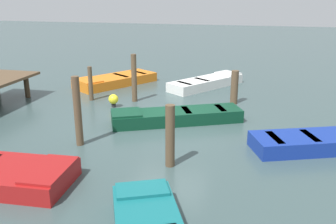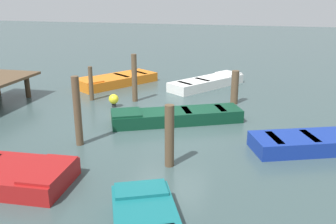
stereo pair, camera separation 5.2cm
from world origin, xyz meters
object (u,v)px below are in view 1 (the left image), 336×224
mooring_piling_far_right (91,84)px  mooring_piling_mid_right (170,136)px  rowboat_blue (320,141)px  rowboat_dark_green (176,116)px  mooring_piling_mid_left (78,111)px  rowboat_white (207,82)px  mooring_piling_center (134,78)px  mooring_piling_near_right (234,87)px  marker_buoy (113,99)px  rowboat_orange (115,80)px

mooring_piling_far_right → mooring_piling_mid_right: (-4.78, -4.35, 0.10)m
rowboat_blue → rowboat_dark_green: 4.34m
rowboat_dark_green → mooring_piling_mid_left: (-2.44, 2.13, 0.74)m
rowboat_white → mooring_piling_center: (-2.92, 2.35, 0.69)m
rowboat_dark_green → mooring_piling_near_right: bearing=-147.6°
rowboat_dark_green → marker_buoy: (1.07, 2.59, 0.07)m
rowboat_orange → mooring_piling_mid_left: size_ratio=2.04×
rowboat_blue → mooring_piling_mid_left: size_ratio=1.94×
rowboat_dark_green → mooring_piling_mid_right: 3.17m
mooring_piling_near_right → mooring_piling_far_right: (-0.92, 5.41, 0.03)m
rowboat_orange → marker_buoy: bearing=53.9°
rowboat_orange → mooring_piling_near_right: (-1.69, -5.48, 0.41)m
rowboat_dark_green → rowboat_orange: (4.31, 3.84, 0.00)m
rowboat_blue → mooring_piling_mid_right: size_ratio=2.43×
marker_buoy → rowboat_orange: bearing=21.1°
mooring_piling_near_right → mooring_piling_mid_left: size_ratio=0.66×
rowboat_dark_green → mooring_piling_near_right: mooring_piling_near_right is taller
mooring_piling_far_right → marker_buoy: 1.40m
rowboat_white → mooring_piling_mid_right: bearing=-143.0°
mooring_piling_mid_right → mooring_piling_mid_left: bearing=76.7°
rowboat_dark_green → mooring_piling_near_right: 3.12m
mooring_piling_near_right → rowboat_white: bearing=31.0°
rowboat_blue → mooring_piling_center: size_ratio=2.04×
rowboat_orange → mooring_piling_near_right: size_ratio=3.11×
mooring_piling_center → mooring_piling_mid_right: size_ratio=1.19×
rowboat_orange → mooring_piling_far_right: bearing=34.2°
rowboat_dark_green → rowboat_orange: bearing=-74.0°
rowboat_dark_green → mooring_piling_mid_left: bearing=23.1°
rowboat_blue → mooring_piling_mid_left: mooring_piling_mid_left is taller
mooring_piling_mid_left → marker_buoy: (3.51, 0.46, -0.67)m
mooring_piling_mid_left → mooring_piling_far_right: bearing=21.7°
mooring_piling_far_right → mooring_piling_mid_left: 4.47m
mooring_piling_mid_left → rowboat_dark_green: bearing=-41.2°
mooring_piling_mid_left → mooring_piling_mid_right: bearing=-103.3°
rowboat_orange → marker_buoy: (-3.24, -1.25, 0.07)m
mooring_piling_center → mooring_piling_far_right: mooring_piling_center is taller
rowboat_orange → mooring_piling_mid_right: (-7.38, -4.42, 0.55)m
rowboat_dark_green → rowboat_orange: size_ratio=1.07×
mooring_piling_center → mooring_piling_far_right: bearing=99.8°
rowboat_orange → mooring_piling_center: size_ratio=2.15×
rowboat_orange → marker_buoy: size_ratio=8.15×
rowboat_white → marker_buoy: (-3.85, 2.85, 0.07)m
rowboat_blue → mooring_piling_center: 7.05m
rowboat_white → rowboat_orange: size_ratio=0.95×
mooring_piling_far_right → marker_buoy: bearing=-118.1°
mooring_piling_mid_right → mooring_piling_mid_left: mooring_piling_mid_left is taller
mooring_piling_far_right → mooring_piling_mid_left: bearing=-158.3°
rowboat_blue → rowboat_orange: (5.42, 8.04, -0.00)m
rowboat_orange → mooring_piling_far_right: (-2.61, -0.06, 0.45)m
rowboat_orange → mooring_piling_mid_right: bearing=63.7°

